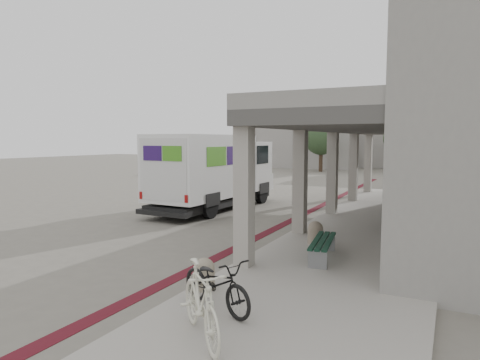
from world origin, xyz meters
The scene contains 14 objects.
ground centered at (0.00, 0.00, 0.00)m, with size 120.00×120.00×0.00m, color #686359.
bike_lane_stripe centered at (1.00, 2.00, 0.01)m, with size 0.35×40.00×0.01m, color #4F0F19.
sidewalk centered at (4.00, 0.00, 0.06)m, with size 4.40×28.00×0.12m, color #A29C91.
transit_building centered at (6.83, 4.50, 3.40)m, with size 7.60×17.00×7.00m.
distant_backdrop centered at (-2.84, 35.89, 2.70)m, with size 28.00×10.00×6.50m.
tree_left centered at (-5.00, 28.00, 3.18)m, with size 3.20×3.20×4.80m.
tree_mid centered at (2.00, 30.00, 3.18)m, with size 3.20×3.20×4.80m.
fedex_truck centered at (-2.95, 3.93, 1.72)m, with size 2.66×7.68×3.24m.
bench centered at (3.58, -2.15, 0.46)m, with size 0.72×2.06×0.47m.
bollard_near centered at (2.10, -5.27, 0.43)m, with size 0.41×0.41×0.62m.
bollard_far centered at (2.98, -0.74, 0.44)m, with size 0.43×0.43×0.64m.
utility_cabinet centered at (5.00, 0.82, 0.64)m, with size 0.47×0.63×1.04m, color gray.
bicycle_black centered at (2.81, -6.05, 0.58)m, with size 0.62×1.77×0.93m, color black.
bicycle_cream centered at (3.16, -7.12, 0.68)m, with size 0.53×1.87×1.12m, color silver.
Camera 1 is at (6.34, -12.22, 3.02)m, focal length 32.00 mm.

